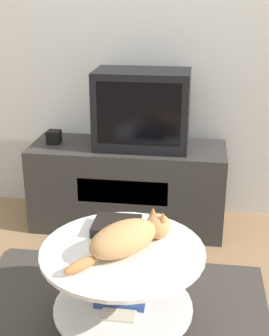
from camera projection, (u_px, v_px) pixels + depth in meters
name	position (u px, v px, depth m)	size (l,w,h in m)	color
ground_plane	(112.00, 326.00, 2.20)	(12.00, 12.00, 0.00)	#93704C
wall_back	(147.00, 19.00, 2.95)	(8.00, 0.05, 2.60)	silver
rug	(112.00, 324.00, 2.19)	(1.47, 1.14, 0.02)	#3D3833
tv_stand	(128.00, 186.00, 3.05)	(1.23, 0.45, 0.55)	#33302D
tv	(142.00, 110.00, 2.85)	(0.57, 0.34, 0.48)	black
speaker	(54.00, 137.00, 2.99)	(0.08, 0.08, 0.08)	black
coffee_table	(123.00, 278.00, 2.05)	(0.71, 0.71, 0.42)	#B2B2B7
dvd_box	(117.00, 226.00, 2.14)	(0.21, 0.19, 0.05)	black
cat	(128.00, 237.00, 1.96)	(0.40, 0.44, 0.14)	tan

